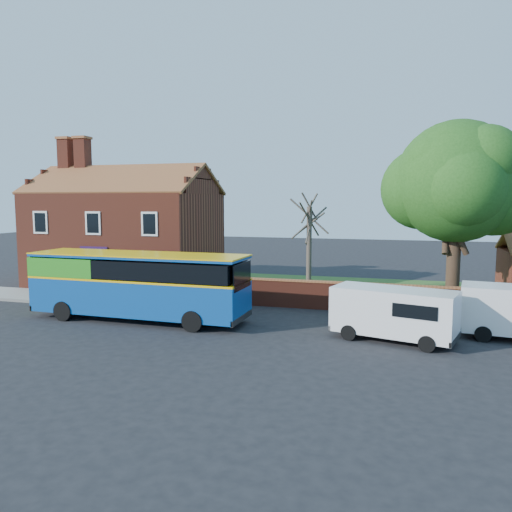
% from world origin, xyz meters
% --- Properties ---
extents(ground, '(120.00, 120.00, 0.00)m').
position_xyz_m(ground, '(0.00, 0.00, 0.00)').
color(ground, black).
rests_on(ground, ground).
extents(pavement, '(18.00, 3.50, 0.12)m').
position_xyz_m(pavement, '(-7.00, 5.75, 0.06)').
color(pavement, gray).
rests_on(pavement, ground).
extents(kerb, '(18.00, 0.15, 0.14)m').
position_xyz_m(kerb, '(-7.00, 4.00, 0.07)').
color(kerb, slate).
rests_on(kerb, ground).
extents(grass_strip, '(26.00, 12.00, 0.04)m').
position_xyz_m(grass_strip, '(13.00, 13.00, 0.02)').
color(grass_strip, '#426B28').
rests_on(grass_strip, ground).
extents(shop_building, '(12.30, 8.13, 10.50)m').
position_xyz_m(shop_building, '(-7.02, 11.50, 3.41)').
color(shop_building, maroon).
rests_on(shop_building, ground).
extents(boundary_wall, '(22.00, 0.38, 1.60)m').
position_xyz_m(boundary_wall, '(13.00, 7.00, 0.81)').
color(boundary_wall, maroon).
rests_on(boundary_wall, ground).
extents(bus, '(11.22, 3.11, 3.39)m').
position_xyz_m(bus, '(-1.09, 1.95, 1.92)').
color(bus, '#0D4796').
rests_on(bus, ground).
extents(van_near, '(5.50, 3.34, 2.26)m').
position_xyz_m(van_near, '(11.72, 1.63, 1.26)').
color(van_near, white).
rests_on(van_near, ground).
extents(large_tree, '(8.59, 6.80, 10.48)m').
position_xyz_m(large_tree, '(14.91, 10.07, 6.86)').
color(large_tree, black).
rests_on(large_tree, ground).
extents(bare_tree, '(2.32, 2.76, 6.19)m').
position_xyz_m(bare_tree, '(6.39, 10.65, 3.17)').
color(bare_tree, '#4C4238').
rests_on(bare_tree, ground).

